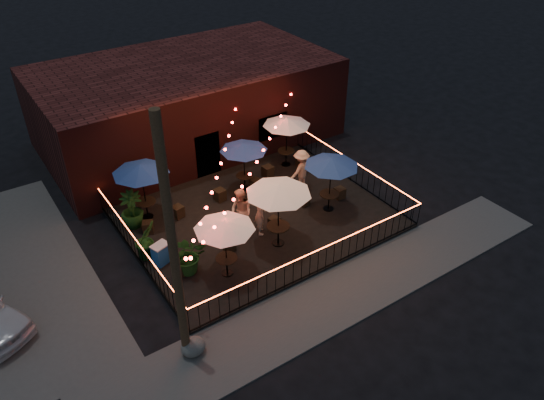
{
  "coord_description": "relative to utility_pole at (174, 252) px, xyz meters",
  "views": [
    {
      "loc": [
        -9.17,
        -12.77,
        12.78
      ],
      "look_at": [
        0.48,
        1.6,
        1.03
      ],
      "focal_mm": 35.0,
      "sensor_mm": 36.0,
      "label": 1
    }
  ],
  "objects": [
    {
      "name": "ground",
      "position": [
        5.4,
        2.6,
        -4.0
      ],
      "size": [
        110.0,
        110.0,
        0.0
      ],
      "primitive_type": "plane",
      "color": "black",
      "rests_on": "ground"
    },
    {
      "name": "patio",
      "position": [
        5.4,
        4.6,
        -3.92
      ],
      "size": [
        10.0,
        8.0,
        0.15
      ],
      "primitive_type": "cube",
      "color": "black",
      "rests_on": "ground"
    },
    {
      "name": "sidewalk",
      "position": [
        5.4,
        -0.65,
        -3.98
      ],
      "size": [
        18.0,
        2.5,
        0.05
      ],
      "primitive_type": "cube",
      "color": "#484743",
      "rests_on": "ground"
    },
    {
      "name": "brick_building",
      "position": [
        6.4,
        12.59,
        -2.0
      ],
      "size": [
        14.0,
        8.0,
        4.0
      ],
      "color": "#35110E",
      "rests_on": "ground"
    },
    {
      "name": "utility_pole",
      "position": [
        0.0,
        0.0,
        0.0
      ],
      "size": [
        0.26,
        0.26,
        8.0
      ],
      "primitive_type": "cylinder",
      "color": "#362716",
      "rests_on": "ground"
    },
    {
      "name": "fence_front",
      "position": [
        5.4,
        0.6,
        -3.34
      ],
      "size": [
        10.0,
        0.04,
        1.04
      ],
      "color": "black",
      "rests_on": "patio"
    },
    {
      "name": "fence_left",
      "position": [
        0.4,
        4.6,
        -3.34
      ],
      "size": [
        0.04,
        8.0,
        1.04
      ],
      "rotation": [
        0.0,
        0.0,
        1.57
      ],
      "color": "black",
      "rests_on": "patio"
    },
    {
      "name": "fence_right",
      "position": [
        10.4,
        4.6,
        -3.34
      ],
      "size": [
        0.04,
        8.0,
        1.04
      ],
      "rotation": [
        0.0,
        0.0,
        1.57
      ],
      "color": "black",
      "rests_on": "patio"
    },
    {
      "name": "festoon_lights",
      "position": [
        4.39,
        4.3,
        -1.48
      ],
      "size": [
        10.02,
        8.72,
        1.32
      ],
      "color": "#FF1E1A",
      "rests_on": "ground"
    },
    {
      "name": "cafe_table_0",
      "position": [
        2.73,
        2.33,
        -1.74
      ],
      "size": [
        2.39,
        2.39,
        2.31
      ],
      "rotation": [
        0.0,
        0.0,
        0.16
      ],
      "color": "black",
      "rests_on": "patio"
    },
    {
      "name": "cafe_table_1",
      "position": [
        1.76,
        7.08,
        -1.61
      ],
      "size": [
        2.64,
        2.64,
        2.45
      ],
      "rotation": [
        0.0,
        0.0,
        0.21
      ],
      "color": "black",
      "rests_on": "patio"
    },
    {
      "name": "cafe_table_2",
      "position": [
        5.18,
        2.73,
        -1.44
      ],
      "size": [
        2.58,
        2.58,
        2.64
      ],
      "rotation": [
        0.0,
        0.0,
        -0.08
      ],
      "color": "black",
      "rests_on": "patio"
    },
    {
      "name": "cafe_table_3",
      "position": [
        6.13,
        6.69,
        -1.81
      ],
      "size": [
        2.58,
        2.58,
        2.23
      ],
      "rotation": [
        0.0,
        0.0,
        0.33
      ],
      "color": "black",
      "rests_on": "patio"
    },
    {
      "name": "cafe_table_4",
      "position": [
        8.19,
        3.44,
        -1.65
      ],
      "size": [
        2.82,
        2.82,
        2.41
      ],
      "rotation": [
        0.0,
        0.0,
        -0.36
      ],
      "color": "black",
      "rests_on": "patio"
    },
    {
      "name": "cafe_table_5",
      "position": [
        8.83,
        7.4,
        -1.66
      ],
      "size": [
        2.75,
        2.75,
        2.39
      ],
      "rotation": [
        0.0,
        0.0,
        0.33
      ],
      "color": "black",
      "rests_on": "patio"
    },
    {
      "name": "bistro_chair_0",
      "position": [
        1.33,
        3.21,
        -3.62
      ],
      "size": [
        0.46,
        0.46,
        0.46
      ],
      "primitive_type": "cube",
      "rotation": [
        0.0,
        0.0,
        0.18
      ],
      "color": "black",
      "rests_on": "patio"
    },
    {
      "name": "bistro_chair_1",
      "position": [
        3.42,
        3.35,
        -3.64
      ],
      "size": [
        0.46,
        0.46,
        0.41
      ],
      "primitive_type": "cube",
      "rotation": [
        0.0,
        0.0,
        3.57
      ],
      "color": "black",
      "rests_on": "patio"
    },
    {
      "name": "bistro_chair_2",
      "position": [
        1.38,
        6.13,
        -3.62
      ],
      "size": [
        0.53,
        0.53,
        0.47
      ],
      "primitive_type": "cube",
      "rotation": [
        0.0,
        0.0,
        -0.43
      ],
      "color": "black",
      "rests_on": "patio"
    },
    {
      "name": "bistro_chair_3",
      "position": [
        2.79,
        6.41,
        -3.61
      ],
      "size": [
        0.5,
        0.5,
        0.49
      ],
      "primitive_type": "cube",
      "rotation": [
        0.0,
        0.0,
        3.38
      ],
      "color": "black",
      "rests_on": "patio"
    },
    {
      "name": "bistro_chair_4",
      "position": [
        3.76,
        3.81,
        -3.62
      ],
      "size": [
        0.45,
        0.45,
        0.46
      ],
      "primitive_type": "cube",
      "rotation": [
        0.0,
        0.0,
        0.17
      ],
      "color": "black",
      "rests_on": "patio"
    },
    {
      "name": "bistro_chair_5",
      "position": [
        5.62,
        3.65,
        -3.63
      ],
      "size": [
        0.47,
        0.47,
        0.44
      ],
      "primitive_type": "cube",
      "rotation": [
        0.0,
        0.0,
        3.44
      ],
      "color": "black",
      "rests_on": "patio"
    },
    {
      "name": "bistro_chair_6",
      "position": [
        4.78,
        6.53,
        -3.6
      ],
      "size": [
        0.48,
        0.48,
        0.5
      ],
      "primitive_type": "cube",
      "rotation": [
        0.0,
        0.0,
        0.14
      ],
      "color": "black",
      "rests_on": "patio"
    },
    {
      "name": "bistro_chair_7",
      "position": [
        6.5,
        6.41,
        -3.61
      ],
      "size": [
        0.5,
        0.5,
        0.49
      ],
      "primitive_type": "cube",
      "rotation": [
        0.0,
        0.0,
        3.38
      ],
      "color": "black",
      "rests_on": "patio"
    },
    {
      "name": "bistro_chair_8",
      "position": [
        7.52,
        4.25,
        -3.63
      ],
      "size": [
        0.41,
        0.41,
        0.45
      ],
      "primitive_type": "cube",
      "rotation": [
        0.0,
        0.0,
        0.09
      ],
      "color": "black",
      "rests_on": "patio"
    },
    {
      "name": "bistro_chair_9",
      "position": [
        9.1,
        3.83,
        -3.61
      ],
      "size": [
        0.4,
        0.4,
        0.47
      ],
      "primitive_type": "cube",
      "rotation": [
        0.0,
        0.0,
        3.13
      ],
      "color": "black",
      "rests_on": "patio"
    },
    {
      "name": "bistro_chair_10",
      "position": [
        7.53,
        6.99,
        -3.59
      ],
      "size": [
        0.47,
        0.47,
        0.51
      ],
      "primitive_type": "cube",
      "rotation": [
        0.0,
        0.0,
        0.1
      ],
      "color": "black",
      "rests_on": "patio"
    },
    {
      "name": "bistro_chair_11",
      "position": [
        9.36,
        6.9,
        -3.6
      ],
      "size": [
        0.45,
        0.45,
        0.49
      ],
      "primitive_type": "cube",
      "rotation": [
        0.0,
        0.0,
        3.07
      ],
      "color": "black",
      "rests_on": "patio"
    },
    {
      "name": "patron_a",
      "position": [
        4.98,
        3.68,
        -2.95
      ],
      "size": [
        0.66,
        0.77,
        1.79
      ],
      "primitive_type": "imported",
      "rotation": [
        0.0,
        0.0,
        1.15
      ],
      "color": "tan",
      "rests_on": "patio"
    },
    {
      "name": "patron_b",
      "position": [
        4.4,
        4.11,
        -2.9
      ],
      "size": [
        0.9,
        1.06,
        1.9
      ],
      "primitive_type": "imported",
      "rotation": [
        0.0,
        0.0,
        -1.36
      ],
      "color": "tan",
      "rests_on": "patio"
    },
    {
      "name": "patron_c",
      "position": [
        8.18,
        5.36,
        -2.92
      ],
      "size": [
        1.29,
        0.87,
        1.85
      ],
      "primitive_type": "imported",
      "rotation": [
        0.0,
        0.0,
        3.3
      ],
      "color": "tan",
      "rests_on": "patio"
    },
    {
      "name": "potted_shrub_a",
      "position": [
        1.7,
        3.2,
        -3.14
      ],
      "size": [
        1.56,
        1.44,
        1.42
      ],
      "primitive_type": "imported",
      "rotation": [
        0.0,
        0.0,
        -0.31
      ],
      "color": "#1C3F0F",
      "rests_on": "patio"
    },
    {
      "name": "potted_shrub_b",
      "position": [
        0.8,
        4.76,
        -3.07
      ],
      "size": [
        0.97,
        0.85,
        1.55
      ],
      "primitive_type": "imported",
      "rotation": [
        0.0,
        0.0,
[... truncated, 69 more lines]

